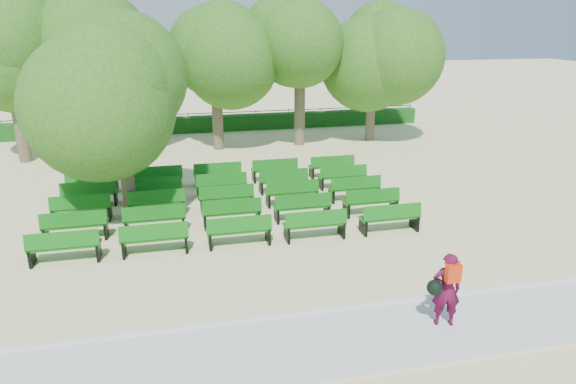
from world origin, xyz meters
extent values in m
plane|color=beige|center=(0.00, 0.00, 0.00)|extent=(120.00, 120.00, 0.00)
cube|color=beige|center=(0.00, -7.40, 0.03)|extent=(30.00, 2.20, 0.06)
cube|color=silver|center=(0.00, -6.25, 0.05)|extent=(30.00, 0.12, 0.10)
cube|color=#144E15|center=(0.00, 14.00, 0.45)|extent=(26.00, 0.70, 0.90)
cube|color=#116512|center=(-0.31, 0.79, 0.46)|extent=(1.88, 0.62, 0.06)
cube|color=#116512|center=(-0.31, 0.57, 0.72)|extent=(1.86, 0.24, 0.43)
cylinder|color=brown|center=(-3.48, 0.90, 1.46)|extent=(0.43, 0.43, 2.92)
ellipsoid|color=#31661B|center=(-3.48, 0.90, 4.14)|extent=(4.44, 4.44, 3.99)
imported|color=#4F0B2B|center=(3.40, -7.31, 0.88)|extent=(0.68, 0.53, 1.65)
cube|color=red|center=(3.40, -7.50, 1.36)|extent=(0.31, 0.15, 0.38)
sphere|color=black|center=(3.09, -7.37, 0.99)|extent=(0.33, 0.33, 0.33)
camera|label=1|loc=(-1.95, -15.82, 6.24)|focal=32.00mm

